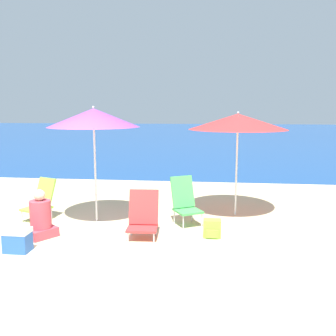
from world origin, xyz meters
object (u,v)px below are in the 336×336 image
beach_chair_red (143,216)px  beach_chair_lime (41,200)px  beach_chair_green (185,201)px  backpack_lime (212,229)px  cooler_box (17,240)px  person_seated_near (41,218)px  beach_umbrella_purple (94,118)px  beach_umbrella_red (238,122)px  seagull (180,180)px

beach_chair_red → beach_chair_lime: size_ratio=0.99×
beach_chair_green → backpack_lime: beach_chair_green is taller
cooler_box → beach_chair_red: bearing=26.7°
person_seated_near → cooler_box: person_seated_near is taller
beach_umbrella_purple → beach_umbrella_red: bearing=15.7°
beach_chair_red → backpack_lime: size_ratio=2.61×
beach_chair_red → cooler_box: size_ratio=2.05×
beach_chair_red → seagull: bearing=83.7°
beach_chair_red → person_seated_near: bearing=-175.3°
beach_umbrella_purple → cooler_box: bearing=-113.4°
beach_umbrella_red → beach_chair_red: bearing=-137.1°
person_seated_near → seagull: 5.00m
beach_chair_green → beach_chair_lime: bearing=151.1°
beach_chair_lime → person_seated_near: 1.07m
beach_chair_green → cooler_box: 2.96m
person_seated_near → beach_chair_red: bearing=42.9°
beach_umbrella_red → beach_chair_red: (-1.63, -1.52, -1.53)m
beach_chair_red → backpack_lime: 1.18m
beach_chair_red → person_seated_near: 1.72m
person_seated_near → seagull: person_seated_near is taller
beach_chair_lime → beach_chair_red: bearing=2.1°
seagull → person_seated_near: bearing=-113.3°
beach_chair_lime → person_seated_near: (0.45, -0.97, -0.06)m
beach_umbrella_red → beach_umbrella_purple: (-2.68, -0.76, 0.09)m
beach_chair_green → seagull: bearing=66.1°
beach_chair_green → person_seated_near: 2.57m
beach_chair_red → backpack_lime: beach_chair_red is taller
beach_chair_lime → beach_chair_green: bearing=22.4°
beach_umbrella_red → seagull: 3.61m
beach_chair_red → cooler_box: beach_chair_red is taller
beach_umbrella_red → beach_chair_green: size_ratio=2.36×
beach_umbrella_purple → cooler_box: (-0.72, -1.65, -1.79)m
beach_chair_red → seagull: size_ratio=2.91×
cooler_box → seagull: (2.04, 5.25, -0.04)m
beach_chair_red → beach_chair_lime: beach_chair_lime is taller
beach_chair_lime → seagull: (2.42, 3.61, -0.25)m
beach_umbrella_red → beach_chair_lime: size_ratio=2.63×
beach_umbrella_purple → seagull: 4.25m
beach_umbrella_red → person_seated_near: size_ratio=2.54×
beach_umbrella_red → person_seated_near: bearing=-152.4°
beach_chair_green → cooler_box: bearing=-175.0°
beach_umbrella_red → beach_umbrella_purple: size_ratio=0.95×
beach_umbrella_red → beach_chair_red: size_ratio=2.66×
backpack_lime → seagull: 4.35m
beach_umbrella_purple → beach_chair_green: beach_umbrella_purple is taller
beach_chair_lime → cooler_box: bearing=-55.4°
beach_chair_lime → person_seated_near: person_seated_near is taller
beach_umbrella_purple → beach_chair_red: size_ratio=2.79×
beach_umbrella_red → beach_chair_green: (-0.98, -0.72, -1.45)m
cooler_box → person_seated_near: bearing=84.7°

